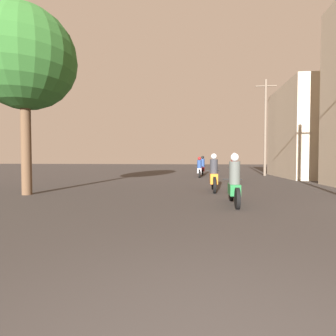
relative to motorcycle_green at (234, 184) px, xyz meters
name	(u,v)px	position (x,y,z in m)	size (l,w,h in m)	color
motorcycle_green	(234,184)	(0.00, 0.00, 0.00)	(0.60, 2.00, 1.52)	black
motorcycle_orange	(214,176)	(-0.44, 3.13, 0.01)	(0.60, 2.01, 1.57)	black
motorcycle_yellow	(234,171)	(0.91, 7.30, 0.05)	(0.60, 1.97, 1.69)	black
motorcycle_silver	(199,169)	(-1.05, 11.39, -0.02)	(0.60, 2.08, 1.48)	black
motorcycle_red	(203,167)	(-0.79, 14.05, 0.02)	(0.60, 2.00, 1.58)	black
building_right_far	(322,132)	(7.72, 12.27, 2.67)	(5.87, 6.95, 6.56)	beige
utility_pole_far	(265,126)	(4.07, 13.53, 3.31)	(1.60, 0.20, 7.52)	#6B5B4C
street_tree	(24,59)	(-7.47, 1.22, 4.42)	(3.75, 3.75, 6.94)	brown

